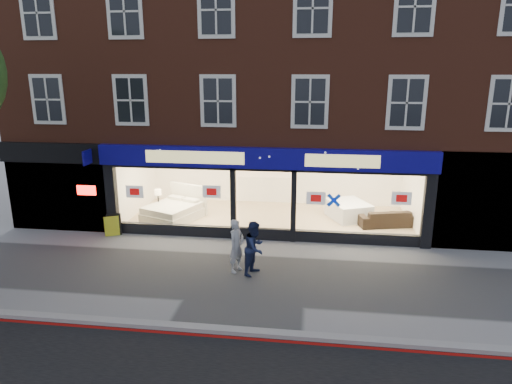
% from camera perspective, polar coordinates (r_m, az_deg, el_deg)
% --- Properties ---
extents(ground, '(120.00, 120.00, 0.00)m').
position_cam_1_polar(ground, '(13.41, -0.65, -10.61)').
color(ground, gray).
rests_on(ground, ground).
extents(kerb_line, '(60.00, 0.10, 0.01)m').
position_cam_1_polar(kerb_line, '(10.74, -3.12, -17.72)').
color(kerb_line, '#8C0A07').
rests_on(kerb_line, ground).
extents(kerb_stone, '(60.00, 0.25, 0.12)m').
position_cam_1_polar(kerb_stone, '(10.87, -2.92, -16.91)').
color(kerb_stone, gray).
rests_on(kerb_stone, ground).
extents(showroom_floor, '(11.00, 4.50, 0.10)m').
position_cam_1_polar(showroom_floor, '(18.23, 1.69, -3.32)').
color(showroom_floor, tan).
rests_on(showroom_floor, ground).
extents(building, '(19.00, 8.26, 10.30)m').
position_cam_1_polar(building, '(18.98, 2.35, 17.70)').
color(building, brown).
rests_on(building, ground).
extents(display_bed, '(2.41, 2.62, 1.20)m').
position_cam_1_polar(display_bed, '(18.25, -10.14, -2.27)').
color(display_bed, silver).
rests_on(display_bed, showroom_floor).
extents(bedside_table, '(0.50, 0.50, 0.55)m').
position_cam_1_polar(bedside_table, '(18.65, -12.03, -2.18)').
color(bedside_table, brown).
rests_on(bedside_table, showroom_floor).
extents(mattress_stack, '(1.89, 2.07, 0.66)m').
position_cam_1_polar(mattress_stack, '(18.38, 11.47, -2.23)').
color(mattress_stack, silver).
rests_on(mattress_stack, showroom_floor).
extents(sofa, '(2.26, 1.32, 0.62)m').
position_cam_1_polar(sofa, '(17.87, 16.01, -3.09)').
color(sofa, black).
rests_on(sofa, showroom_floor).
extents(a_board, '(0.61, 0.52, 0.80)m').
position_cam_1_polar(a_board, '(17.17, -17.45, -4.00)').
color(a_board, yellow).
rests_on(a_board, ground).
extents(pedestrian_grey, '(0.61, 0.69, 1.60)m').
position_cam_1_polar(pedestrian_grey, '(13.50, -2.45, -6.72)').
color(pedestrian_grey, '#AAABB1').
rests_on(pedestrian_grey, ground).
extents(pedestrian_blue, '(0.85, 0.95, 1.61)m').
position_cam_1_polar(pedestrian_blue, '(13.32, -0.15, -7.00)').
color(pedestrian_blue, '#182043').
rests_on(pedestrian_blue, ground).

